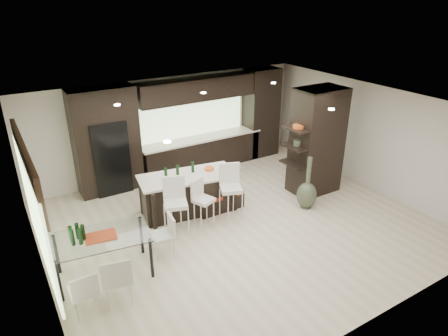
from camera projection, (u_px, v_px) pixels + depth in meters
ground at (238, 224)px, 8.99m from camera, size 8.00×8.00×0.00m
back_wall at (170, 125)px, 11.16m from camera, size 8.00×0.02×2.70m
left_wall at (35, 222)px, 6.54m from camera, size 0.02×7.00×2.70m
right_wall at (368, 136)px, 10.33m from camera, size 0.02×7.00×2.70m
ceiling at (240, 107)px, 7.88m from camera, size 8.00×7.00×0.02m
window_left at (36, 216)px, 6.72m from camera, size 0.04×3.20×1.90m
window_back at (190, 115)px, 11.33m from camera, size 3.40×0.04×1.20m
stone_accent at (27, 166)px, 6.36m from camera, size 0.08×3.00×0.80m
ceiling_spots at (233, 105)px, 8.08m from camera, size 4.00×3.00×0.02m
back_cabinetry at (192, 125)px, 11.14m from camera, size 6.80×0.68×2.70m
refrigerator at (109, 156)px, 10.13m from camera, size 0.90×0.68×1.90m
partition_column at (317, 141)px, 9.98m from camera, size 1.20×0.80×2.70m
kitchen_island at (188, 193)px, 9.35m from camera, size 2.33×1.29×0.92m
stool_left at (176, 214)px, 8.37m from camera, size 0.59×0.59×1.05m
stool_mid at (204, 208)px, 8.76m from camera, size 0.51×0.51×0.88m
stool_right at (231, 198)px, 9.02m from camera, size 0.60×0.60×1.04m
bench at (219, 201)px, 9.50m from camera, size 1.15×0.45×0.44m
floor_vase at (308, 183)px, 9.41m from camera, size 0.49×0.49×1.31m
dining_table at (104, 256)px, 7.23m from camera, size 1.84×1.19×0.83m
chair_near at (117, 280)px, 6.59m from camera, size 0.57×0.57×0.89m
chair_far at (84, 293)px, 6.38m from camera, size 0.42×0.42×0.78m
chair_end at (163, 238)px, 7.78m from camera, size 0.47×0.47×0.79m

